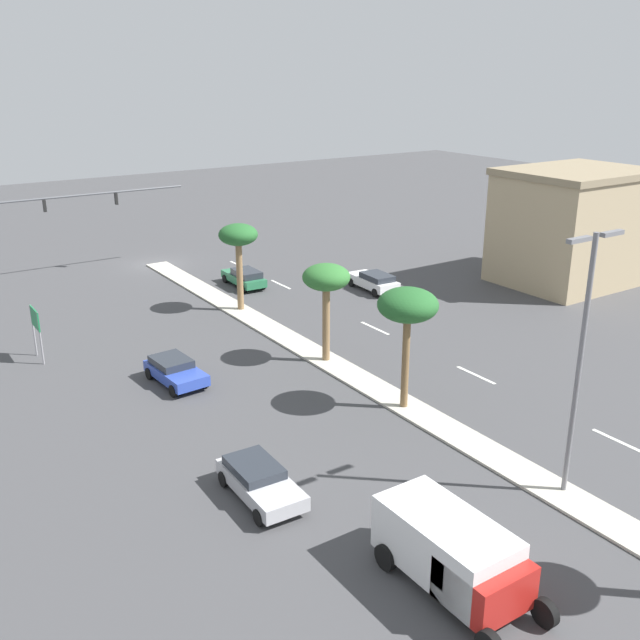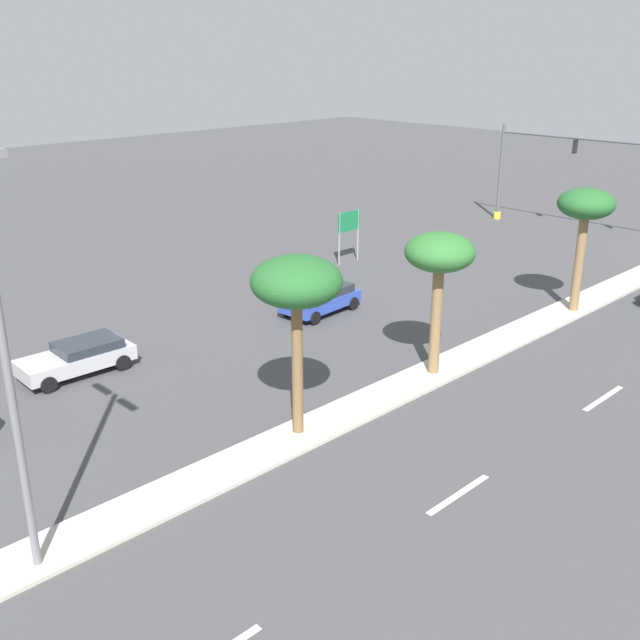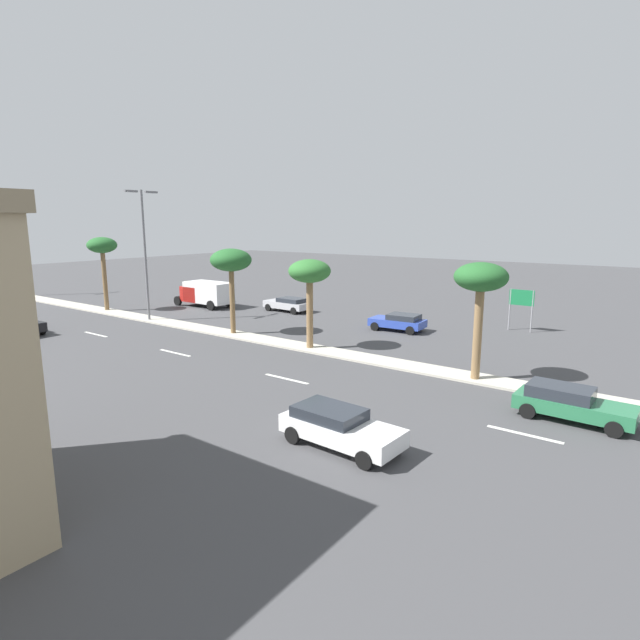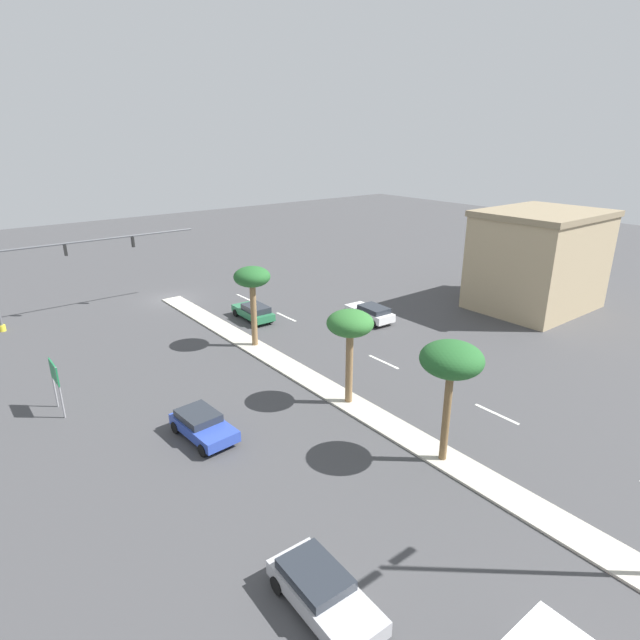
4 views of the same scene
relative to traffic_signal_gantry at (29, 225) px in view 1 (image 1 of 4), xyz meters
name	(u,v)px [view 1 (image 1 of 4)]	position (x,y,z in m)	size (l,w,h in m)	color
ground_plane	(340,369)	(-9.74, 27.18, -4.44)	(160.00, 160.00, 0.00)	#424244
median_curb	(434,422)	(-9.74, 34.88, -4.38)	(1.80, 69.26, 0.12)	#B7B2A3
lane_stripe_rear	(238,265)	(-15.42, 4.25, -4.44)	(0.20, 2.80, 0.01)	silver
lane_stripe_left	(281,285)	(-15.42, 11.26, -4.44)	(0.20, 2.80, 0.01)	silver
lane_stripe_trailing	(375,328)	(-15.42, 23.03, -4.44)	(0.20, 2.80, 0.01)	silver
lane_stripe_front	(476,375)	(-15.42, 31.96, -4.44)	(0.20, 2.80, 0.01)	silver
lane_stripe_outboard	(620,442)	(-15.42, 40.82, -4.44)	(0.20, 2.80, 0.01)	silver
traffic_signal_gantry	(29,225)	(0.00, 0.00, 0.00)	(16.96, 0.53, 6.90)	#515459
directional_road_sign	(35,323)	(3.70, 16.59, -2.21)	(0.10, 1.76, 3.07)	gray
commercial_building	(573,226)	(-34.52, 22.78, -0.10)	(10.72, 8.45, 8.65)	tan
palm_tree_right	(238,238)	(-9.96, 15.10, 0.63)	(2.62, 2.62, 5.90)	olive
palm_tree_far	(326,280)	(-9.75, 25.83, 0.33)	(2.63, 2.63, 5.57)	olive
palm_tree_leading	(408,307)	(-9.57, 32.86, 0.76)	(2.89, 2.89, 6.00)	brown
street_lamp_inboard	(582,347)	(-10.03, 42.05, 1.66)	(2.90, 0.24, 10.27)	slate
sedan_white_trailing	(374,281)	(-20.43, 16.40, -3.70)	(2.13, 4.58, 1.37)	silver
sedan_green_center	(244,277)	(-12.87, 10.18, -3.70)	(1.94, 4.50, 1.38)	#287047
sedan_blue_near	(175,370)	(-1.48, 23.84, -3.74)	(2.23, 4.10, 1.28)	#2D47AD
sedan_silver_right	(259,481)	(0.05, 35.70, -3.74)	(2.09, 4.41, 1.26)	#B2B2B7
box_truck	(455,554)	(-2.50, 43.76, -3.12)	(2.60, 5.94, 2.37)	#B21E19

